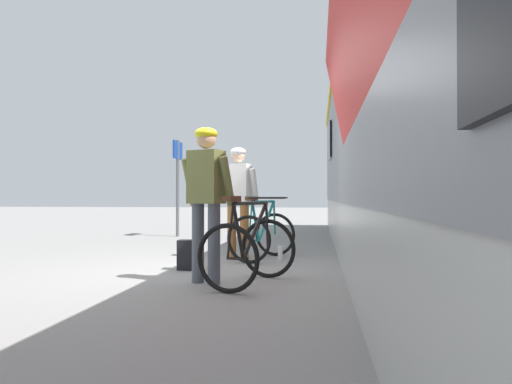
{
  "coord_description": "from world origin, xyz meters",
  "views": [
    {
      "loc": [
        1.48,
        -5.89,
        0.97
      ],
      "look_at": [
        0.57,
        0.99,
        1.05
      ],
      "focal_mm": 33.1,
      "sensor_mm": 36.0,
      "label": 1
    }
  ],
  "objects_px": {
    "cyclist_near_in_olive": "(206,190)",
    "cyclist_far_in_white": "(238,192)",
    "backpack_on_platform": "(189,255)",
    "bicycle_near_black": "(249,249)",
    "platform_sign_post": "(178,171)",
    "water_bottle_near_the_bikes": "(280,253)",
    "bicycle_far_teal": "(262,234)",
    "train_car": "(449,125)"
  },
  "relations": [
    {
      "from": "water_bottle_near_the_bikes",
      "to": "platform_sign_post",
      "type": "relative_size",
      "value": 0.09
    },
    {
      "from": "bicycle_near_black",
      "to": "backpack_on_platform",
      "type": "height_order",
      "value": "bicycle_near_black"
    },
    {
      "from": "train_car",
      "to": "cyclist_far_in_white",
      "type": "relative_size",
      "value": 10.34
    },
    {
      "from": "bicycle_near_black",
      "to": "platform_sign_post",
      "type": "relative_size",
      "value": 0.51
    },
    {
      "from": "cyclist_far_in_white",
      "to": "platform_sign_post",
      "type": "relative_size",
      "value": 0.73
    },
    {
      "from": "bicycle_far_teal",
      "to": "water_bottle_near_the_bikes",
      "type": "xyz_separation_m",
      "value": [
        0.28,
        -0.07,
        -0.29
      ]
    },
    {
      "from": "train_car",
      "to": "bicycle_near_black",
      "type": "height_order",
      "value": "train_car"
    },
    {
      "from": "cyclist_far_in_white",
      "to": "bicycle_near_black",
      "type": "height_order",
      "value": "cyclist_far_in_white"
    },
    {
      "from": "train_car",
      "to": "bicycle_far_teal",
      "type": "relative_size",
      "value": 14.81
    },
    {
      "from": "train_car",
      "to": "bicycle_far_teal",
      "type": "distance_m",
      "value": 3.13
    },
    {
      "from": "cyclist_far_in_white",
      "to": "bicycle_near_black",
      "type": "xyz_separation_m",
      "value": [
        0.5,
        -2.19,
        -0.65
      ]
    },
    {
      "from": "backpack_on_platform",
      "to": "water_bottle_near_the_bikes",
      "type": "height_order",
      "value": "backpack_on_platform"
    },
    {
      "from": "train_car",
      "to": "cyclist_near_in_olive",
      "type": "xyz_separation_m",
      "value": [
        -3.05,
        -1.59,
        -0.91
      ]
    },
    {
      "from": "cyclist_near_in_olive",
      "to": "train_car",
      "type": "bearing_deg",
      "value": 27.59
    },
    {
      "from": "cyclist_far_in_white",
      "to": "bicycle_far_teal",
      "type": "bearing_deg",
      "value": -7.0
    },
    {
      "from": "cyclist_near_in_olive",
      "to": "water_bottle_near_the_bikes",
      "type": "distance_m",
      "value": 2.34
    },
    {
      "from": "backpack_on_platform",
      "to": "cyclist_far_in_white",
      "type": "bearing_deg",
      "value": 69.46
    },
    {
      "from": "cyclist_far_in_white",
      "to": "bicycle_near_black",
      "type": "distance_m",
      "value": 2.34
    },
    {
      "from": "bicycle_far_teal",
      "to": "cyclist_far_in_white",
      "type": "bearing_deg",
      "value": 173.0
    },
    {
      "from": "train_car",
      "to": "cyclist_near_in_olive",
      "type": "height_order",
      "value": "train_car"
    },
    {
      "from": "backpack_on_platform",
      "to": "platform_sign_post",
      "type": "height_order",
      "value": "platform_sign_post"
    },
    {
      "from": "cyclist_near_in_olive",
      "to": "bicycle_near_black",
      "type": "height_order",
      "value": "cyclist_near_in_olive"
    },
    {
      "from": "train_car",
      "to": "bicycle_far_teal",
      "type": "bearing_deg",
      "value": 169.22
    },
    {
      "from": "cyclist_near_in_olive",
      "to": "cyclist_far_in_white",
      "type": "relative_size",
      "value": 1.0
    },
    {
      "from": "cyclist_near_in_olive",
      "to": "cyclist_far_in_white",
      "type": "distance_m",
      "value": 2.15
    },
    {
      "from": "cyclist_near_in_olive",
      "to": "cyclist_far_in_white",
      "type": "height_order",
      "value": "same"
    },
    {
      "from": "bicycle_near_black",
      "to": "platform_sign_post",
      "type": "xyz_separation_m",
      "value": [
        -2.72,
        6.21,
        1.22
      ]
    },
    {
      "from": "cyclist_near_in_olive",
      "to": "bicycle_far_teal",
      "type": "height_order",
      "value": "cyclist_near_in_olive"
    },
    {
      "from": "cyclist_near_in_olive",
      "to": "backpack_on_platform",
      "type": "height_order",
      "value": "cyclist_near_in_olive"
    },
    {
      "from": "water_bottle_near_the_bikes",
      "to": "backpack_on_platform",
      "type": "bearing_deg",
      "value": -136.11
    },
    {
      "from": "bicycle_near_black",
      "to": "backpack_on_platform",
      "type": "xyz_separation_m",
      "value": [
        -0.96,
        0.97,
        -0.2
      ]
    },
    {
      "from": "cyclist_far_in_white",
      "to": "backpack_on_platform",
      "type": "bearing_deg",
      "value": -110.79
    },
    {
      "from": "bicycle_far_teal",
      "to": "water_bottle_near_the_bikes",
      "type": "distance_m",
      "value": 0.41
    },
    {
      "from": "train_car",
      "to": "backpack_on_platform",
      "type": "height_order",
      "value": "train_car"
    },
    {
      "from": "bicycle_near_black",
      "to": "cyclist_far_in_white",
      "type": "bearing_deg",
      "value": 102.84
    },
    {
      "from": "bicycle_far_teal",
      "to": "backpack_on_platform",
      "type": "distance_m",
      "value": 1.46
    },
    {
      "from": "backpack_on_platform",
      "to": "bicycle_near_black",
      "type": "bearing_deg",
      "value": -45.11
    },
    {
      "from": "bicycle_near_black",
      "to": "platform_sign_post",
      "type": "distance_m",
      "value": 6.89
    },
    {
      "from": "bicycle_near_black",
      "to": "bicycle_far_teal",
      "type": "height_order",
      "value": "same"
    },
    {
      "from": "cyclist_far_in_white",
      "to": "bicycle_far_teal",
      "type": "xyz_separation_m",
      "value": [
        0.39,
        -0.05,
        -0.65
      ]
    },
    {
      "from": "cyclist_far_in_white",
      "to": "platform_sign_post",
      "type": "bearing_deg",
      "value": 118.87
    },
    {
      "from": "cyclist_near_in_olive",
      "to": "bicycle_near_black",
      "type": "distance_m",
      "value": 0.82
    }
  ]
}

